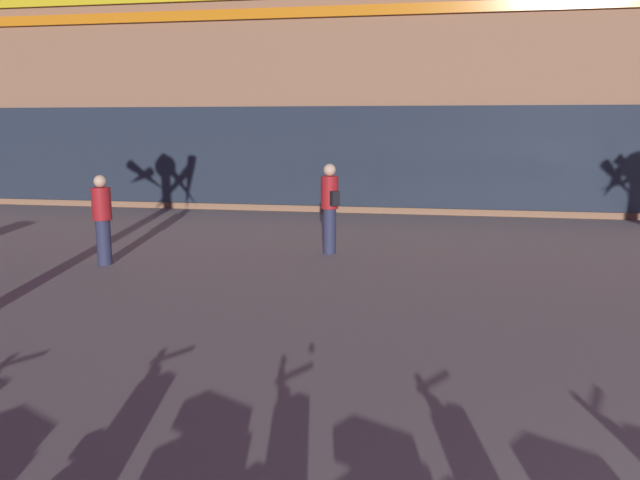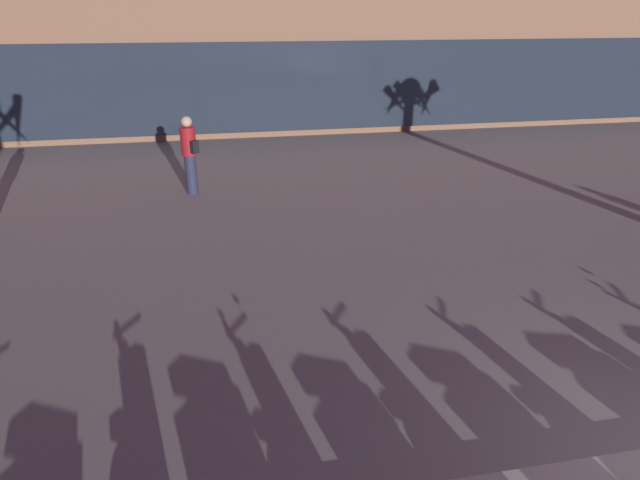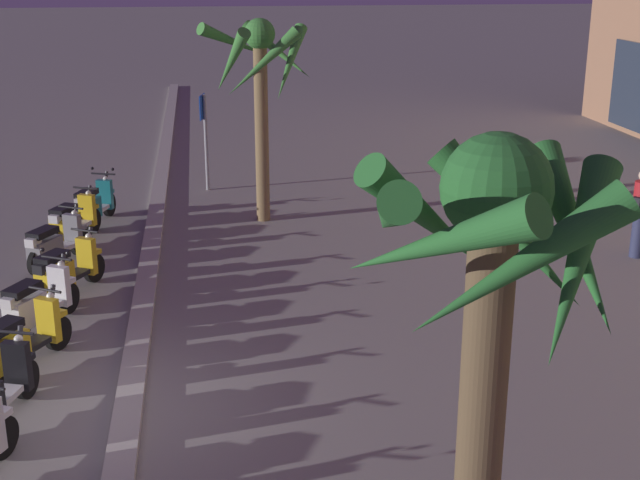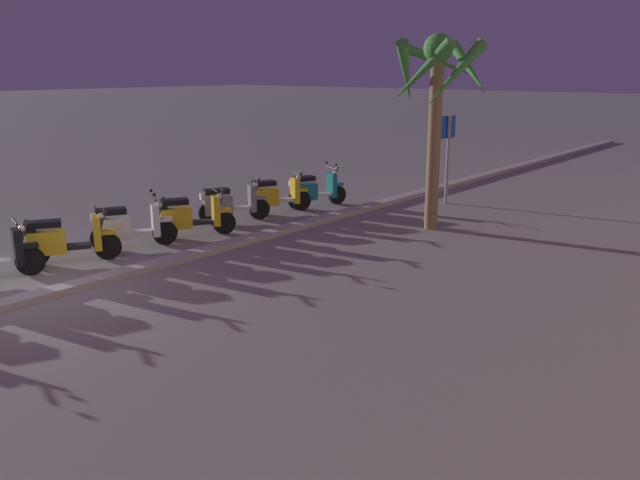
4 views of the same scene
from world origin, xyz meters
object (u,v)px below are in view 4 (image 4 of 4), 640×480
crossing_sign (448,149)px  scooter_grey_mid_front (229,204)px  scooter_white_mid_centre (127,227)px  scooter_teal_far_back (313,190)px  scooter_yellow_mid_rear (274,196)px  scooter_yellow_gap_after_mid (188,217)px  scooter_yellow_last_in_row (63,240)px  palm_tree_mid_walkway (437,85)px

crossing_sign → scooter_grey_mid_front: bearing=-28.5°
scooter_grey_mid_front → scooter_white_mid_centre: scooter_white_mid_centre is taller
scooter_teal_far_back → scooter_yellow_mid_rear: (1.19, -0.29, -0.00)m
scooter_white_mid_centre → scooter_teal_far_back: bearing=177.2°
scooter_yellow_gap_after_mid → crossing_sign: bearing=160.2°
scooter_white_mid_centre → scooter_yellow_last_in_row: scooter_white_mid_centre is taller
scooter_yellow_gap_after_mid → scooter_yellow_mid_rear: bearing=-175.1°
scooter_teal_far_back → scooter_white_mid_centre: size_ratio=1.07×
scooter_grey_mid_front → crossing_sign: 6.23m
scooter_white_mid_centre → palm_tree_mid_walkway: bearing=144.7°
scooter_grey_mid_front → scooter_yellow_last_in_row: bearing=2.3°
scooter_teal_far_back → palm_tree_mid_walkway: bearing=89.2°
scooter_yellow_mid_rear → scooter_grey_mid_front: bearing=-6.1°
scooter_yellow_gap_after_mid → scooter_white_mid_centre: 1.45m
scooter_yellow_mid_rear → scooter_grey_mid_front: 1.45m
scooter_grey_mid_front → scooter_white_mid_centre: (3.00, 0.18, 0.01)m
crossing_sign → palm_tree_mid_walkway: bearing=23.0°
crossing_sign → scooter_yellow_last_in_row: bearing=-15.7°
scooter_yellow_last_in_row → scooter_grey_mid_front: bearing=-177.7°
scooter_white_mid_centre → scooter_yellow_mid_rear: bearing=-179.7°
scooter_teal_far_back → scooter_yellow_gap_after_mid: 4.21m
scooter_yellow_mid_rear → scooter_white_mid_centre: scooter_white_mid_centre is taller
scooter_yellow_mid_rear → scooter_white_mid_centre: size_ratio=1.02×
scooter_white_mid_centre → crossing_sign: (-8.40, 2.75, 1.04)m
scooter_grey_mid_front → palm_tree_mid_walkway: size_ratio=0.36×
scooter_teal_far_back → scooter_yellow_gap_after_mid: bearing=-0.4°
scooter_yellow_last_in_row → crossing_sign: size_ratio=0.68×
scooter_white_mid_centre → palm_tree_mid_walkway: size_ratio=0.37×
scooter_grey_mid_front → scooter_yellow_last_in_row: same height
scooter_grey_mid_front → palm_tree_mid_walkway: palm_tree_mid_walkway is taller
scooter_grey_mid_front → crossing_sign: bearing=151.5°
scooter_teal_far_back → scooter_yellow_mid_rear: bearing=-13.8°
scooter_yellow_gap_after_mid → palm_tree_mid_walkway: size_ratio=0.37×
scooter_yellow_mid_rear → scooter_white_mid_centre: 4.44m
scooter_grey_mid_front → crossing_sign: (-5.40, 2.93, 1.05)m
scooter_grey_mid_front → scooter_teal_far_back: bearing=170.4°
scooter_yellow_gap_after_mid → scooter_white_mid_centre: scooter_white_mid_centre is taller
scooter_yellow_mid_rear → scooter_grey_mid_front: (1.44, -0.15, -0.01)m
scooter_white_mid_centre → crossing_sign: crossing_sign is taller
palm_tree_mid_walkway → scooter_yellow_gap_after_mid: bearing=-41.7°
scooter_yellow_mid_rear → scooter_yellow_gap_after_mid: (3.02, 0.26, 0.01)m
scooter_teal_far_back → scooter_yellow_mid_rear: 1.23m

